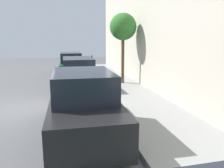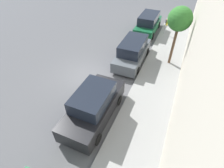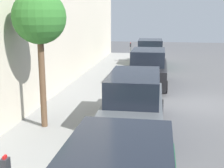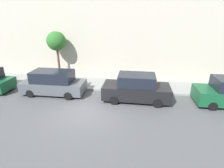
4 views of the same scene
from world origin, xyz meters
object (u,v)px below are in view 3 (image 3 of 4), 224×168
at_px(parked_minivan_third, 134,101).
at_px(parking_meter_near, 130,50).
at_px(street_tree, 39,19).
at_px(parked_suv_second, 148,69).
at_px(parked_suv_nearest, 150,54).

relative_size(parked_minivan_third, parking_meter_near, 3.27).
xyz_separation_m(parked_minivan_third, street_tree, (2.94, 0.79, 2.78)).
relative_size(parked_suv_second, parked_minivan_third, 0.98).
bearing_deg(parking_meter_near, parked_suv_second, 102.97).
height_order(parked_suv_second, parked_minivan_third, parked_suv_second).
distance_m(parked_minivan_third, street_tree, 4.12).
xyz_separation_m(parked_suv_nearest, parking_meter_near, (1.55, -0.89, 0.14)).
relative_size(parked_suv_nearest, parked_suv_second, 1.01).
distance_m(parked_suv_nearest, parked_minivan_third, 12.98).
bearing_deg(parked_suv_nearest, parked_minivan_third, 89.87).
height_order(parked_minivan_third, street_tree, street_tree).
bearing_deg(parked_suv_nearest, parking_meter_near, -29.70).
bearing_deg(street_tree, parked_minivan_third, -165.01).
bearing_deg(street_tree, parked_suv_nearest, -102.18).
distance_m(parked_suv_nearest, parked_suv_second, 6.52).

